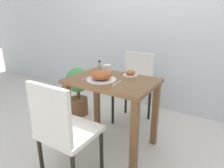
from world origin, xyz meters
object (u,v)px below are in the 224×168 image
(chair_near, at_px, (63,129))
(drink_cup, at_px, (107,69))
(sauce_bottle, at_px, (100,69))
(potted_plant_left, at_px, (78,88))
(chair_far, at_px, (135,83))
(food_plate, at_px, (101,76))
(side_plate, at_px, (130,73))

(chair_near, xyz_separation_m, drink_cup, (-0.15, 0.86, 0.28))
(sauce_bottle, distance_m, potted_plant_left, 0.77)
(chair_near, relative_size, potted_plant_left, 1.32)
(drink_cup, bearing_deg, sauce_bottle, -95.38)
(chair_near, height_order, potted_plant_left, chair_near)
(chair_far, height_order, drink_cup, chair_far)
(chair_near, distance_m, potted_plant_left, 1.27)
(food_plate, xyz_separation_m, side_plate, (0.17, 0.30, -0.02))
(drink_cup, bearing_deg, potted_plant_left, 164.86)
(chair_far, relative_size, side_plate, 5.96)
(chair_near, relative_size, drink_cup, 10.36)
(sauce_bottle, bearing_deg, potted_plant_left, 153.37)
(chair_far, relative_size, sauce_bottle, 5.69)
(side_plate, relative_size, sauce_bottle, 0.95)
(side_plate, xyz_separation_m, drink_cup, (-0.28, -0.01, 0.02))
(chair_near, distance_m, chair_far, 1.31)
(chair_far, relative_size, food_plate, 3.11)
(potted_plant_left, bearing_deg, drink_cup, -15.14)
(food_plate, bearing_deg, chair_far, 88.54)
(side_plate, xyz_separation_m, potted_plant_left, (-0.88, 0.15, -0.37))
(food_plate, xyz_separation_m, sauce_bottle, (-0.13, 0.15, 0.02))
(side_plate, xyz_separation_m, sauce_bottle, (-0.30, -0.14, 0.04))
(drink_cup, xyz_separation_m, potted_plant_left, (-0.60, 0.16, -0.39))
(food_plate, distance_m, drink_cup, 0.31)
(chair_near, distance_m, drink_cup, 0.92)
(drink_cup, distance_m, potted_plant_left, 0.73)
(side_plate, height_order, drink_cup, drink_cup)
(chair_far, height_order, sauce_bottle, sauce_bottle)
(chair_far, distance_m, food_plate, 0.79)
(chair_near, relative_size, sauce_bottle, 5.69)
(chair_far, xyz_separation_m, food_plate, (-0.02, -0.73, 0.28))
(side_plate, bearing_deg, potted_plant_left, 170.32)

